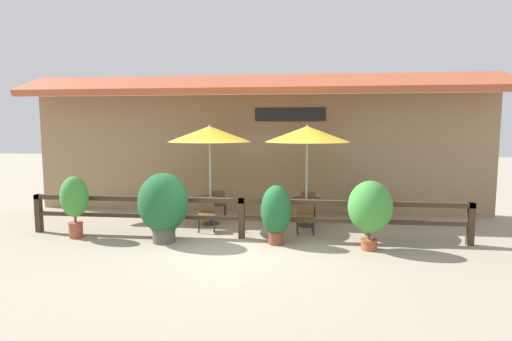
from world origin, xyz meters
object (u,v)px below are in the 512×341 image
(potted_plant_small_flowering, at_px, (371,202))
(dining_table_middle, at_px, (306,204))
(chair_near_wallside, at_px, (218,203))
(potted_plant_entrance_palm, at_px, (74,200))
(chair_middle_wallside, at_px, (308,204))
(patio_umbrella_near, at_px, (210,134))
(chair_near_streetside, at_px, (206,212))
(patio_umbrella_middle, at_px, (307,134))
(chair_middle_streetside, at_px, (305,214))
(dining_table_near, at_px, (211,203))
(potted_plant_tall_tropical, at_px, (163,205))
(potted_plant_corner_fern, at_px, (276,212))
(potted_plant_broad_leaf, at_px, (370,208))

(potted_plant_small_flowering, bearing_deg, dining_table_middle, -148.44)
(chair_near_wallside, relative_size, potted_plant_entrance_palm, 0.57)
(chair_near_wallside, relative_size, dining_table_middle, 1.03)
(chair_middle_wallside, distance_m, potted_plant_entrance_palm, 6.05)
(patio_umbrella_near, distance_m, chair_near_streetside, 2.08)
(patio_umbrella_middle, relative_size, chair_middle_streetside, 3.21)
(dining_table_near, relative_size, chair_near_wallside, 0.97)
(dining_table_middle, xyz_separation_m, potted_plant_entrance_palm, (-5.45, -1.76, 0.32))
(dining_table_middle, relative_size, potted_plant_tall_tropical, 0.51)
(patio_umbrella_middle, relative_size, potted_plant_tall_tropical, 1.69)
(chair_near_streetside, bearing_deg, chair_near_wallside, 75.88)
(patio_umbrella_near, height_order, potted_plant_small_flowering, patio_umbrella_near)
(potted_plant_corner_fern, bearing_deg, chair_middle_wallside, 72.89)
(potted_plant_corner_fern, relative_size, potted_plant_tall_tropical, 0.84)
(dining_table_middle, distance_m, potted_plant_corner_fern, 1.88)
(dining_table_near, distance_m, chair_near_wallside, 0.66)
(patio_umbrella_middle, height_order, potted_plant_small_flowering, patio_umbrella_middle)
(dining_table_middle, bearing_deg, chair_near_wallside, 167.30)
(patio_umbrella_middle, xyz_separation_m, potted_plant_broad_leaf, (1.32, -1.95, -1.53))
(potted_plant_corner_fern, height_order, potted_plant_tall_tropical, potted_plant_tall_tropical)
(patio_umbrella_near, xyz_separation_m, dining_table_near, (-0.00, 0.00, -1.85))
(dining_table_middle, bearing_deg, dining_table_near, -178.16)
(chair_near_streetside, xyz_separation_m, chair_near_wallside, (0.03, 1.29, 0.00))
(chair_middle_streetside, bearing_deg, dining_table_middle, 84.99)
(chair_near_wallside, distance_m, chair_middle_streetside, 2.77)
(chair_near_streetside, distance_m, potted_plant_tall_tropical, 1.42)
(chair_near_streetside, distance_m, chair_middle_streetside, 2.49)
(dining_table_near, height_order, potted_plant_tall_tropical, potted_plant_tall_tropical)
(dining_table_middle, distance_m, potted_plant_broad_leaf, 2.37)
(chair_middle_wallside, bearing_deg, patio_umbrella_near, 16.18)
(patio_umbrella_near, relative_size, chair_near_streetside, 3.21)
(chair_middle_streetside, bearing_deg, dining_table_near, 164.00)
(dining_table_middle, bearing_deg, patio_umbrella_near, -178.16)
(patio_umbrella_near, distance_m, potted_plant_broad_leaf, 4.57)
(patio_umbrella_near, xyz_separation_m, potted_plant_entrance_palm, (-2.88, -1.67, -1.53))
(patio_umbrella_middle, distance_m, potted_plant_corner_fern, 2.54)
(potted_plant_entrance_palm, bearing_deg, chair_middle_wallside, 24.01)
(potted_plant_broad_leaf, height_order, potted_plant_small_flowering, potted_plant_broad_leaf)
(chair_near_streetside, height_order, chair_middle_wallside, same)
(potted_plant_entrance_palm, distance_m, potted_plant_broad_leaf, 6.77)
(dining_table_middle, height_order, potted_plant_small_flowering, potted_plant_small_flowering)
(potted_plant_entrance_palm, xyz_separation_m, potted_plant_broad_leaf, (6.76, -0.19, -0.00))
(chair_middle_wallside, bearing_deg, potted_plant_tall_tropical, 37.66)
(potted_plant_broad_leaf, bearing_deg, dining_table_middle, 124.06)
(chair_near_wallside, bearing_deg, dining_table_middle, 161.75)
(dining_table_near, distance_m, dining_table_middle, 2.57)
(chair_near_wallside, distance_m, dining_table_middle, 2.56)
(chair_near_streetside, bearing_deg, patio_umbrella_near, 80.83)
(potted_plant_tall_tropical, bearing_deg, dining_table_near, 69.46)
(chair_middle_streetside, bearing_deg, chair_near_wallside, 150.55)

